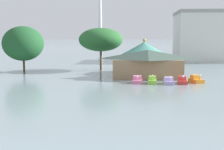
# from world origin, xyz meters

# --- Properties ---
(pedal_boat_pink) EXTENTS (1.73, 2.61, 1.41)m
(pedal_boat_pink) POSITION_xyz_m (9.90, 34.51, 0.47)
(pedal_boat_pink) COLOR pink
(pedal_boat_pink) RESTS_ON ground
(pedal_boat_lime) EXTENTS (1.54, 2.79, 1.61)m
(pedal_boat_lime) POSITION_xyz_m (12.40, 34.11, 0.49)
(pedal_boat_lime) COLOR #8CCC3F
(pedal_boat_lime) RESTS_ON ground
(pedal_boat_lavender) EXTENTS (1.71, 2.95, 1.43)m
(pedal_boat_lavender) POSITION_xyz_m (15.11, 33.86, 0.44)
(pedal_boat_lavender) COLOR #B299D8
(pedal_boat_lavender) RESTS_ON ground
(pedal_boat_red) EXTENTS (1.62, 2.73, 1.56)m
(pedal_boat_red) POSITION_xyz_m (17.39, 34.19, 0.50)
(pedal_boat_red) COLOR red
(pedal_boat_red) RESTS_ON ground
(pedal_boat_orange) EXTENTS (2.37, 3.17, 1.54)m
(pedal_boat_orange) POSITION_xyz_m (19.91, 35.66, 0.51)
(pedal_boat_orange) COLOR orange
(pedal_boat_orange) RESTS_ON ground
(boathouse) EXTENTS (13.87, 6.28, 5.34)m
(boathouse) POSITION_xyz_m (11.89, 40.72, 2.80)
(boathouse) COLOR #9E7F5B
(boathouse) RESTS_ON ground
(green_roof_pavilion) EXTENTS (11.07, 11.07, 7.40)m
(green_roof_pavilion) POSITION_xyz_m (11.47, 47.87, 3.90)
(green_roof_pavilion) COLOR brown
(green_roof_pavilion) RESTS_ON ground
(shoreline_tree_tall_left) EXTENTS (8.92, 8.92, 10.09)m
(shoreline_tree_tall_left) POSITION_xyz_m (-14.86, 48.01, 6.32)
(shoreline_tree_tall_left) COLOR brown
(shoreline_tree_tall_left) RESTS_ON ground
(shoreline_tree_mid) EXTENTS (10.17, 10.17, 9.85)m
(shoreline_tree_mid) POSITION_xyz_m (1.65, 53.11, 7.13)
(shoreline_tree_mid) COLOR brown
(shoreline_tree_mid) RESTS_ON ground
(background_building_block) EXTENTS (21.49, 17.25, 16.02)m
(background_building_block) POSITION_xyz_m (33.73, 83.80, 8.03)
(background_building_block) COLOR silver
(background_building_block) RESTS_ON ground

